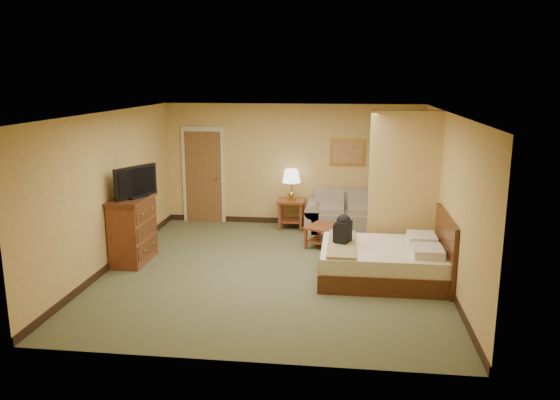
% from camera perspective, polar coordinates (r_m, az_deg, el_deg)
% --- Properties ---
extents(floor, '(6.00, 6.00, 0.00)m').
position_cam_1_polar(floor, '(9.16, -0.64, -7.36)').
color(floor, brown).
rests_on(floor, ground).
extents(ceiling, '(6.00, 6.00, 0.00)m').
position_cam_1_polar(ceiling, '(8.62, -0.69, 9.10)').
color(ceiling, white).
rests_on(ceiling, back_wall).
extents(back_wall, '(5.50, 0.02, 2.60)m').
position_cam_1_polar(back_wall, '(11.72, 1.29, 3.68)').
color(back_wall, tan).
rests_on(back_wall, floor).
extents(left_wall, '(0.02, 6.00, 2.60)m').
position_cam_1_polar(left_wall, '(9.55, -17.25, 1.01)').
color(left_wall, tan).
rests_on(left_wall, floor).
extents(right_wall, '(0.02, 6.00, 2.60)m').
position_cam_1_polar(right_wall, '(8.86, 17.24, 0.14)').
color(right_wall, tan).
rests_on(right_wall, floor).
extents(partition, '(1.20, 0.15, 2.60)m').
position_cam_1_polar(partition, '(9.68, 12.81, 1.42)').
color(partition, tan).
rests_on(partition, floor).
extents(door, '(0.94, 0.16, 2.10)m').
position_cam_1_polar(door, '(12.08, -7.98, 2.54)').
color(door, beige).
rests_on(door, floor).
extents(baseboard, '(5.50, 0.02, 0.12)m').
position_cam_1_polar(baseboard, '(11.97, 1.26, -2.20)').
color(baseboard, black).
rests_on(baseboard, floor).
extents(loveseat, '(1.68, 0.78, 0.85)m').
position_cam_1_polar(loveseat, '(11.46, 6.87, -1.86)').
color(loveseat, gray).
rests_on(loveseat, floor).
extents(side_table, '(0.56, 0.56, 0.61)m').
position_cam_1_polar(side_table, '(11.56, 1.18, -0.98)').
color(side_table, maroon).
rests_on(side_table, floor).
extents(table_lamp, '(0.39, 0.39, 0.65)m').
position_cam_1_polar(table_lamp, '(11.41, 1.20, 2.44)').
color(table_lamp, '#A5883C').
rests_on(table_lamp, side_table).
extents(coffee_table, '(0.85, 0.85, 0.42)m').
position_cam_1_polar(coffee_table, '(10.30, 4.81, -3.35)').
color(coffee_table, maroon).
rests_on(coffee_table, floor).
extents(wall_picture, '(0.74, 0.04, 0.57)m').
position_cam_1_polar(wall_picture, '(11.60, 7.06, 4.98)').
color(wall_picture, '#B78E3F').
rests_on(wall_picture, back_wall).
extents(dresser, '(0.56, 1.07, 1.15)m').
position_cam_1_polar(dresser, '(9.75, -15.11, -2.98)').
color(dresser, maroon).
rests_on(dresser, floor).
extents(tv, '(0.46, 0.82, 0.54)m').
position_cam_1_polar(tv, '(9.53, -14.84, 1.75)').
color(tv, black).
rests_on(tv, dresser).
extents(bed, '(1.97, 1.66, 1.08)m').
position_cam_1_polar(bed, '(8.86, 11.03, -6.28)').
color(bed, '#452210').
rests_on(bed, floor).
extents(backpack, '(0.29, 0.34, 0.50)m').
position_cam_1_polar(backpack, '(8.74, 6.65, -3.00)').
color(backpack, black).
rests_on(backpack, bed).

